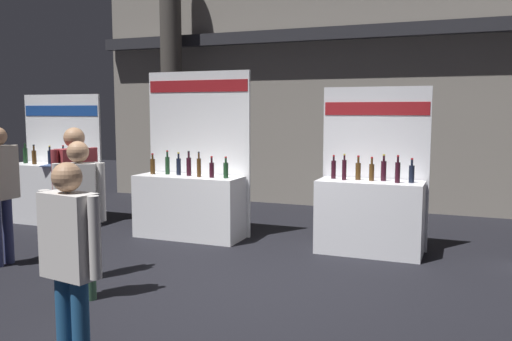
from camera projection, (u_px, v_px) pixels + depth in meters
ground_plane at (255, 289)px, 5.85m from camera, size 24.00×24.00×0.00m
hall_colonnade at (355, 52)px, 10.33m from camera, size 11.17×1.10×6.19m
exhibitor_booth_0 at (53, 188)px, 9.26m from camera, size 1.62×0.74×2.21m
exhibitor_booth_1 at (190, 198)px, 8.18m from camera, size 1.73×0.66×2.54m
exhibitor_booth_2 at (370, 210)px, 7.27m from camera, size 1.47×0.66×2.26m
visitor_1 at (76, 190)px, 6.06m from camera, size 0.34×0.52×1.75m
visitor_3 at (80, 208)px, 5.40m from camera, size 0.45×0.36×1.64m
visitor_4 at (70, 254)px, 3.77m from camera, size 0.58×0.27×1.58m
visitor_5 at (0, 183)px, 6.64m from camera, size 0.23×0.60×1.74m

